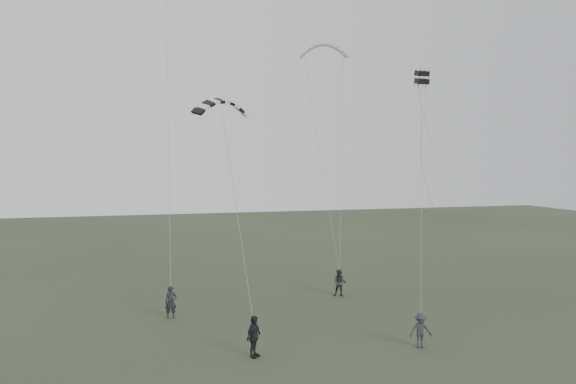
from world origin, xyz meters
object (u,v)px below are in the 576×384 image
object	(u,v)px
kite_pale_large	(324,45)
kite_box	(422,77)
flyer_far	(421,330)
flyer_right	(340,283)
flyer_left	(171,302)
kite_striped	(222,101)
flyer_center	(254,336)

from	to	relation	value
kite_pale_large	kite_box	world-z (taller)	kite_pale_large
flyer_far	kite_box	distance (m)	13.99
flyer_right	flyer_far	distance (m)	10.78
kite_pale_large	kite_box	xyz separation A→B (m)	(1.99, -11.19, -3.90)
flyer_left	kite_striped	distance (m)	12.03
kite_box	flyer_center	bearing A→B (deg)	-155.76
flyer_left	kite_box	xyz separation A→B (m)	(13.82, -3.77, 12.86)
flyer_left	kite_pale_large	world-z (taller)	kite_pale_large
kite_box	kite_pale_large	bearing A→B (deg)	104.39
flyer_left	kite_box	bearing A→B (deg)	-16.82
flyer_center	kite_pale_large	bearing A→B (deg)	11.46
flyer_left	kite_box	world-z (taller)	kite_box
kite_striped	flyer_left	bearing A→B (deg)	105.10
flyer_center	kite_pale_large	distance (m)	24.05
flyer_far	kite_box	world-z (taller)	kite_box
kite_pale_large	kite_box	distance (m)	12.02
flyer_far	flyer_right	bearing A→B (deg)	100.48
flyer_far	kite_box	xyz separation A→B (m)	(2.49, 4.73, 12.93)
flyer_left	flyer_center	xyz separation A→B (m)	(3.25, -7.60, 0.05)
flyer_center	flyer_far	size ratio (longest dim) A/B	1.14
kite_box	flyer_left	bearing A→B (deg)	169.04
flyer_left	flyer_right	distance (m)	11.47
flyer_left	kite_pale_large	xyz separation A→B (m)	(11.83, 7.42, 16.75)
flyer_far	kite_striped	distance (m)	15.22
flyer_right	kite_box	bearing A→B (deg)	-38.39
flyer_center	kite_pale_large	world-z (taller)	kite_pale_large
flyer_left	flyer_center	size ratio (longest dim) A/B	0.95
flyer_left	flyer_center	world-z (taller)	flyer_center
flyer_right	flyer_far	xyz separation A→B (m)	(0.08, -10.78, -0.05)
flyer_left	flyer_right	xyz separation A→B (m)	(11.25, 2.27, -0.02)
flyer_right	kite_box	xyz separation A→B (m)	(2.57, -6.05, 12.88)
flyer_far	flyer_center	bearing A→B (deg)	-176.31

